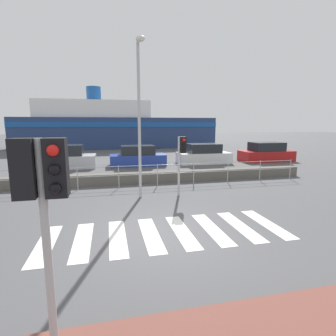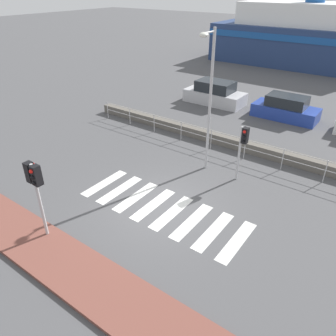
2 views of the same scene
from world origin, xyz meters
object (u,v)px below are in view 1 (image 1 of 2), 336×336
traffic_light_far (182,153)px  streetlamp (139,103)px  ferry_boat (114,128)px  parked_car_white (204,155)px  parked_car_red (266,153)px  traffic_light_near (42,190)px  parked_car_blue (138,157)px  parked_car_silver (64,158)px

traffic_light_far → streetlamp: size_ratio=0.41×
traffic_light_far → ferry_boat: ferry_boat is taller
parked_car_white → parked_car_red: bearing=0.0°
traffic_light_far → parked_car_red: (9.70, 8.65, -1.18)m
parked_car_white → parked_car_red: 5.46m
traffic_light_near → streetlamp: size_ratio=0.46×
traffic_light_far → parked_car_blue: 8.78m
parked_car_silver → parked_car_red: parked_car_silver is taller
streetlamp → parked_car_blue: size_ratio=1.54×
ferry_boat → parked_car_silver: (-3.79, -16.50, -1.82)m
parked_car_silver → parked_car_white: size_ratio=1.05×
parked_car_red → ferry_boat: bearing=125.8°
parked_car_red → parked_car_silver: bearing=180.0°
streetlamp → traffic_light_far: bearing=2.5°
traffic_light_far → parked_car_blue: size_ratio=0.62×
traffic_light_far → parked_car_silver: (-5.98, 8.65, -1.16)m
parked_car_blue → parked_car_red: (10.58, 0.00, 0.03)m
ferry_boat → parked_car_silver: bearing=-102.9°
parked_car_silver → parked_car_red: size_ratio=1.00×
parked_car_silver → parked_car_red: (15.68, -0.00, -0.02)m
traffic_light_near → parked_car_silver: size_ratio=0.67×
ferry_boat → parked_car_white: 17.81m
traffic_light_near → parked_car_red: (13.42, 15.91, -1.60)m
traffic_light_near → parked_car_silver: (-2.26, 15.91, -1.58)m
ferry_boat → parked_car_white: (6.43, -16.50, -1.86)m
ferry_boat → traffic_light_near: bearing=-92.7°
traffic_light_near → parked_car_silver: bearing=98.1°
traffic_light_near → parked_car_white: size_ratio=0.71×
traffic_light_far → parked_car_white: traffic_light_far is taller
parked_car_white → ferry_boat: bearing=111.3°
ferry_boat → parked_car_white: size_ratio=6.05×
streetlamp → ferry_boat: 25.26m
traffic_light_far → parked_car_white: 9.70m
traffic_light_near → parked_car_red: traffic_light_near is taller
traffic_light_far → streetlamp: bearing=-177.5°
parked_car_blue → parked_car_red: 10.58m
parked_car_blue → streetlamp: bearing=-95.5°
traffic_light_far → parked_car_red: size_ratio=0.59×
ferry_boat → parked_car_red: 20.42m
traffic_light_near → parked_car_blue: traffic_light_near is taller
traffic_light_far → traffic_light_near: bearing=-117.1°
parked_car_silver → parked_car_blue: bearing=-0.0°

